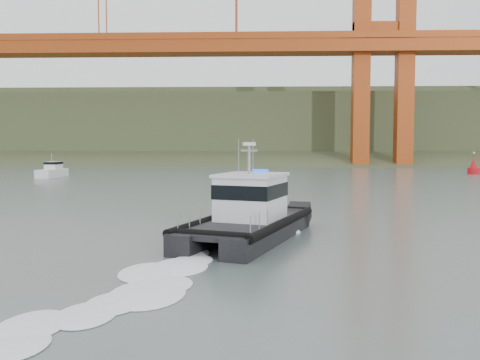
{
  "coord_description": "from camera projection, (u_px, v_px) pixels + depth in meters",
  "views": [
    {
      "loc": [
        -0.41,
        -25.46,
        4.71
      ],
      "look_at": [
        -1.66,
        6.53,
        2.4
      ],
      "focal_mm": 40.0,
      "sensor_mm": 36.0,
      "label": 1
    }
  ],
  "objects": [
    {
      "name": "headlands",
      "position": [
        262.0,
        133.0,
        150.27
      ],
      "size": [
        500.0,
        105.36,
        27.12
      ],
      "color": "#3C4D2C",
      "rests_on": "ground"
    },
    {
      "name": "patrol_boat",
      "position": [
        249.0,
        214.0,
        25.81
      ],
      "size": [
        6.68,
        10.61,
        4.84
      ],
      "rotation": [
        0.0,
        0.0,
        -0.33
      ],
      "color": "black",
      "rests_on": "ground"
    },
    {
      "name": "ground",
      "position": [
        269.0,
        240.0,
        25.7
      ],
      "size": [
        400.0,
        400.0,
        0.0
      ],
      "primitive_type": "plane",
      "color": "slate",
      "rests_on": "ground"
    },
    {
      "name": "motorboat",
      "position": [
        52.0,
        171.0,
        70.74
      ],
      "size": [
        2.37,
        6.0,
        3.23
      ],
      "rotation": [
        0.0,
        0.0,
        -0.07
      ],
      "color": "silver",
      "rests_on": "ground"
    },
    {
      "name": "nav_buoy",
      "position": [
        474.0,
        168.0,
        77.09
      ],
      "size": [
        1.64,
        1.64,
        3.41
      ],
      "color": "#B60C14",
      "rests_on": "ground"
    }
  ]
}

